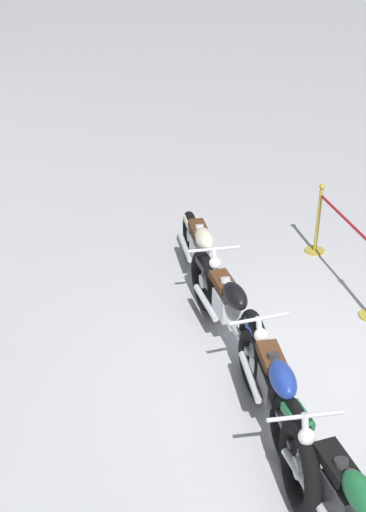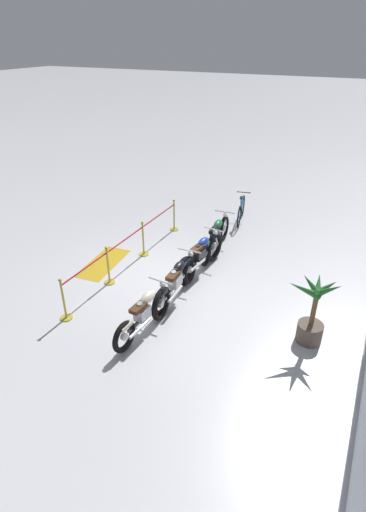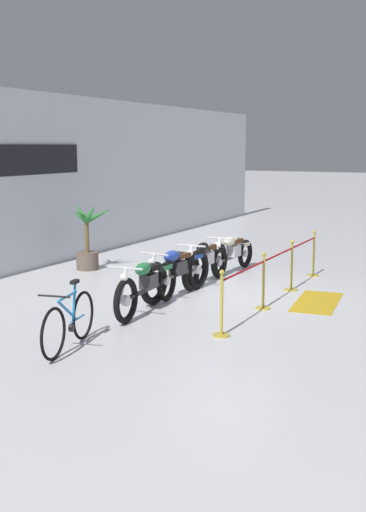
# 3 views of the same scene
# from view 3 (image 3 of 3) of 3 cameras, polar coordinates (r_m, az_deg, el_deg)

# --- Properties ---
(ground_plane) EXTENTS (120.00, 120.00, 0.00)m
(ground_plane) POSITION_cam_3_polar(r_m,az_deg,el_deg) (12.98, 3.38, -3.30)
(ground_plane) COLOR silver
(back_wall) EXTENTS (28.00, 0.29, 4.20)m
(back_wall) POSITION_cam_3_polar(r_m,az_deg,el_deg) (15.44, -14.36, 6.39)
(back_wall) COLOR silver
(back_wall) RESTS_ON ground
(motorcycle_green_0) EXTENTS (2.46, 0.62, 0.97)m
(motorcycle_green_0) POSITION_cam_3_polar(r_m,az_deg,el_deg) (11.44, -3.20, -2.58)
(motorcycle_green_0) COLOR black
(motorcycle_green_0) RESTS_ON ground
(motorcycle_blue_1) EXTENTS (2.40, 0.62, 0.99)m
(motorcycle_blue_1) POSITION_cam_3_polar(r_m,az_deg,el_deg) (12.58, -0.59, -1.44)
(motorcycle_blue_1) COLOR black
(motorcycle_blue_1) RESTS_ON ground
(motorcycle_black_2) EXTENTS (2.41, 0.62, 0.96)m
(motorcycle_black_2) POSITION_cam_3_polar(r_m,az_deg,el_deg) (13.81, 2.02, -0.50)
(motorcycle_black_2) COLOR black
(motorcycle_black_2) RESTS_ON ground
(motorcycle_cream_3) EXTENTS (2.09, 0.62, 0.92)m
(motorcycle_cream_3) POSITION_cam_3_polar(r_m,az_deg,el_deg) (15.02, 4.42, 0.25)
(motorcycle_cream_3) COLOR black
(motorcycle_cream_3) RESTS_ON ground
(bicycle) EXTENTS (1.74, 0.54, 0.98)m
(bicycle) POSITION_cam_3_polar(r_m,az_deg,el_deg) (9.52, -10.09, -5.83)
(bicycle) COLOR black
(bicycle) RESTS_ON ground
(potted_palm_left_of_row) EXTENTS (0.84, 1.03, 1.64)m
(potted_palm_left_of_row) POSITION_cam_3_polar(r_m,az_deg,el_deg) (15.45, -8.48, 1.25)
(potted_palm_left_of_row) COLOR brown
(potted_palm_left_of_row) RESTS_ON ground
(stanchion_far_left) EXTENTS (5.35, 0.28, 1.05)m
(stanchion_far_left) POSITION_cam_3_polar(r_m,az_deg,el_deg) (11.31, 6.50, -1.90)
(stanchion_far_left) COLOR gold
(stanchion_far_left) RESTS_ON ground
(stanchion_mid_left) EXTENTS (0.28, 0.28, 1.05)m
(stanchion_mid_left) POSITION_cam_3_polar(r_m,az_deg,el_deg) (11.74, 7.15, -2.98)
(stanchion_mid_left) COLOR gold
(stanchion_mid_left) RESTS_ON ground
(stanchion_mid_right) EXTENTS (0.28, 0.28, 1.05)m
(stanchion_mid_right) POSITION_cam_3_polar(r_m,az_deg,el_deg) (13.30, 9.62, -1.52)
(stanchion_mid_right) COLOR gold
(stanchion_mid_right) RESTS_ON ground
(stanchion_far_right) EXTENTS (0.28, 0.28, 1.05)m
(stanchion_far_right) POSITION_cam_3_polar(r_m,az_deg,el_deg) (14.87, 11.53, -0.39)
(stanchion_far_right) COLOR gold
(stanchion_far_right) RESTS_ON ground
(floor_banner) EXTENTS (1.92, 0.97, 0.01)m
(floor_banner) POSITION_cam_3_polar(r_m,az_deg,el_deg) (12.48, 11.84, -4.01)
(floor_banner) COLOR #B78E19
(floor_banner) RESTS_ON ground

